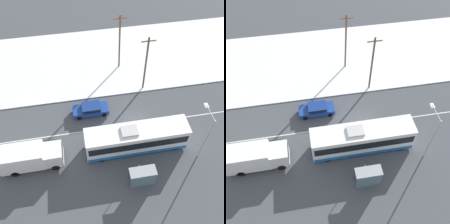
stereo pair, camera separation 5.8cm
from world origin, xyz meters
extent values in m
plane|color=#424449|center=(0.00, 0.00, 0.00)|extent=(120.00, 120.00, 0.00)
cube|color=silver|center=(0.00, 12.78, 0.06)|extent=(80.00, 15.18, 0.12)
cube|color=silver|center=(0.00, 0.00, 0.00)|extent=(60.00, 0.12, 0.00)
cube|color=white|center=(-0.67, -3.12, 1.80)|extent=(11.36, 2.55, 3.04)
cube|color=black|center=(-0.67, -3.12, 2.16)|extent=(10.91, 2.57, 1.16)
cube|color=blue|center=(-0.67, -3.12, 0.55)|extent=(11.25, 2.57, 0.55)
cube|color=#B2B2B2|center=(-1.52, -3.12, 3.44)|extent=(1.80, 1.40, 0.24)
cylinder|color=black|center=(3.62, -4.26, 0.50)|extent=(1.00, 0.28, 1.00)
cylinder|color=black|center=(3.62, -1.99, 0.50)|extent=(1.00, 0.28, 1.00)
cylinder|color=black|center=(-4.75, -4.26, 0.50)|extent=(1.00, 0.28, 1.00)
cylinder|color=black|center=(-4.75, -1.99, 0.50)|extent=(1.00, 0.28, 1.00)
cube|color=silver|center=(-13.12, -3.41, 1.78)|extent=(4.76, 2.30, 2.56)
cube|color=silver|center=(-9.79, -3.41, 1.49)|extent=(1.90, 2.19, 2.00)
cube|color=black|center=(-8.86, -3.41, 1.89)|extent=(0.06, 1.96, 0.88)
cylinder|color=black|center=(-9.79, -4.43, 0.45)|extent=(0.90, 0.26, 0.90)
cylinder|color=black|center=(-9.79, -2.39, 0.45)|extent=(0.90, 0.26, 0.90)
cylinder|color=black|center=(-14.07, -4.43, 0.45)|extent=(0.90, 0.26, 0.90)
cylinder|color=black|center=(-14.07, -2.39, 0.45)|extent=(0.90, 0.26, 0.90)
cube|color=navy|center=(-5.14, 2.72, 0.58)|extent=(4.44, 1.80, 0.72)
cube|color=navy|center=(-5.03, 2.72, 1.18)|extent=(2.31, 1.66, 0.48)
cube|color=black|center=(-5.03, 2.72, 1.19)|extent=(2.12, 1.69, 0.38)
cylinder|color=black|center=(-6.66, 1.93, 0.32)|extent=(0.64, 0.22, 0.64)
cylinder|color=black|center=(-6.66, 3.51, 0.32)|extent=(0.64, 0.22, 0.64)
cylinder|color=black|center=(-3.52, 1.93, 0.32)|extent=(0.64, 0.22, 0.64)
cylinder|color=black|center=(-3.52, 3.51, 0.32)|extent=(0.64, 0.22, 0.64)
cylinder|color=#23232D|center=(-1.19, -6.32, 0.38)|extent=(0.12, 0.12, 0.76)
cylinder|color=#23232D|center=(-0.96, -6.32, 0.38)|extent=(0.12, 0.12, 0.76)
cube|color=#19478C|center=(-1.07, -6.32, 1.07)|extent=(0.40, 0.21, 0.63)
sphere|color=tan|center=(-1.07, -6.32, 1.52)|extent=(0.26, 0.26, 0.26)
cylinder|color=#19478C|center=(-1.32, -6.32, 1.04)|extent=(0.10, 0.10, 0.60)
cylinder|color=#19478C|center=(-0.83, -6.32, 1.04)|extent=(0.10, 0.10, 0.60)
cube|color=gray|center=(-1.03, -7.39, 2.37)|extent=(2.70, 1.20, 0.06)
cube|color=slate|center=(-1.03, -7.97, 1.20)|extent=(2.59, 0.04, 2.16)
cylinder|color=#474C51|center=(-2.35, -6.83, 1.17)|extent=(0.08, 0.08, 2.34)
cylinder|color=#474C51|center=(0.28, -6.83, 1.17)|extent=(0.08, 0.08, 2.34)
cylinder|color=#474C51|center=(-2.35, -7.95, 1.17)|extent=(0.08, 0.08, 2.34)
cylinder|color=#474C51|center=(0.28, -7.95, 1.17)|extent=(0.08, 0.08, 2.34)
cylinder|color=#9EA3A8|center=(6.02, -5.49, 3.31)|extent=(0.14, 0.14, 6.63)
cylinder|color=#9EA3A8|center=(6.02, -4.47, 6.48)|extent=(0.10, 2.05, 0.10)
cube|color=silver|center=(6.02, -3.44, 6.41)|extent=(0.36, 0.60, 0.16)
cylinder|color=brown|center=(2.48, 5.89, 4.13)|extent=(0.24, 0.24, 8.26)
cube|color=brown|center=(2.48, 5.89, 7.76)|extent=(1.80, 0.12, 0.12)
cylinder|color=brown|center=(0.05, 10.74, 4.24)|extent=(0.24, 0.24, 8.48)
cube|color=brown|center=(0.05, 10.74, 7.98)|extent=(1.80, 0.12, 0.12)
camera|label=1|loc=(-6.04, -18.20, 26.26)|focal=42.00mm
camera|label=2|loc=(-5.98, -18.21, 26.26)|focal=42.00mm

